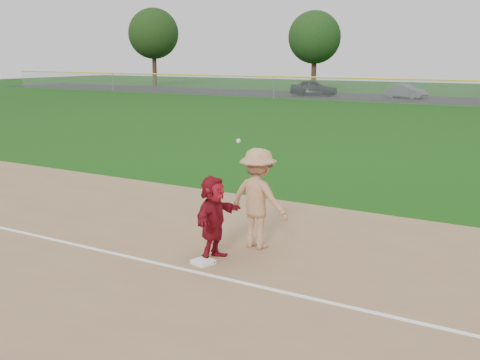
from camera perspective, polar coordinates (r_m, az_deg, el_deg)
The scene contains 9 objects.
ground at distance 12.10m, azimuth -3.75°, elevation -7.28°, with size 160.00×160.00×0.00m, color #14440D.
foul_line at distance 11.48m, azimuth -6.09°, elevation -8.25°, with size 60.00×0.10×0.01m, color white.
first_base at distance 11.64m, azimuth -3.51°, elevation -7.74°, with size 0.36×0.36×0.08m, color white.
base_runner at distance 11.66m, azimuth -2.53°, elevation -3.61°, with size 1.55×0.49×1.67m, color maroon.
car_left at distance 59.71m, azimuth 7.04°, elevation 8.67°, with size 1.84×4.57×1.56m, color black.
car_mid at distance 57.86m, azimuth 15.48°, elevation 8.10°, with size 1.36×3.89×1.28m, color #53565A.
first_base_play at distance 12.35m, azimuth 1.73°, elevation -1.75°, with size 1.40×0.88×2.30m.
tree_0 at distance 79.56m, azimuth -8.20°, elevation 13.58°, with size 6.40×6.40×9.81m.
tree_1 at distance 68.60m, azimuth 7.08°, elevation 13.27°, with size 5.80×5.80×8.75m.
Camera 1 is at (6.64, -9.30, 3.95)m, focal length 45.00 mm.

